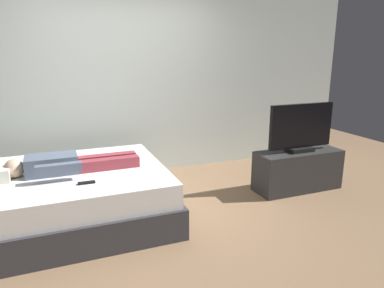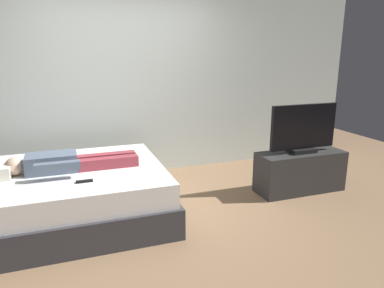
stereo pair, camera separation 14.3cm
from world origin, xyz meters
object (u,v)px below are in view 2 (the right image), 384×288
(remote, at_px, (84,181))
(tv_stand, at_px, (300,171))
(person, at_px, (66,163))
(bed, at_px, (66,196))
(tv, at_px, (303,129))

(remote, distance_m, tv_stand, 2.60)
(person, bearing_deg, tv_stand, -2.50)
(tv_stand, bearing_deg, bed, 177.07)
(person, relative_size, remote, 8.40)
(person, xyz_separation_m, tv, (2.72, -0.12, 0.16))
(tv, bearing_deg, person, 177.50)
(person, distance_m, remote, 0.44)
(person, distance_m, tv_stand, 2.75)
(person, xyz_separation_m, remote, (0.15, -0.40, -0.07))
(bed, height_order, tv, tv)
(remote, distance_m, tv, 2.60)
(bed, height_order, person, person)
(person, distance_m, tv, 2.73)
(tv, bearing_deg, bed, 177.07)
(bed, relative_size, tv_stand, 1.85)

